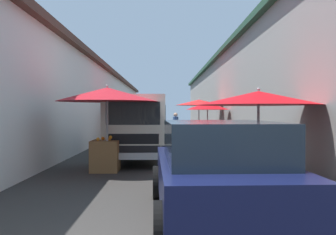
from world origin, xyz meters
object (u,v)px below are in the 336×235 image
fruit_stall_near_right (207,112)px  delivery_truck (137,130)px  parked_scooter (107,142)px  fruit_stall_mid_lane (136,107)px  fruit_stall_far_left (107,105)px  vendor_in_shade (135,122)px  fruit_stall_near_left (260,112)px  fruit_stall_far_right (199,107)px  hatchback_car (218,170)px  vendor_by_crates (176,125)px

fruit_stall_near_right → delivery_truck: bearing=155.9°
delivery_truck → parked_scooter: 2.95m
fruit_stall_near_right → fruit_stall_mid_lane: fruit_stall_mid_lane is taller
fruit_stall_far_left → vendor_in_shade: 11.85m
fruit_stall_near_left → delivery_truck: 4.59m
fruit_stall_far_right → hatchback_car: 15.09m
fruit_stall_near_right → hatchback_car: (-12.61, 1.33, -0.83)m
fruit_stall_far_left → hatchback_car: size_ratio=0.67×
vendor_in_shade → vendor_by_crates: bearing=-135.4°
vendor_by_crates → fruit_stall_far_left: bearing=167.4°
fruit_stall_mid_lane → hatchback_car: 13.53m
vendor_in_shade → parked_scooter: vendor_in_shade is taller
fruit_stall_far_right → vendor_by_crates: 2.04m
fruit_stall_near_right → fruit_stall_far_right: bearing=4.2°
delivery_truck → vendor_in_shade: 10.17m
fruit_stall_mid_lane → vendor_in_shade: bearing=5.3°
delivery_truck → vendor_in_shade: bearing=4.7°
hatchback_car → delivery_truck: bearing=15.3°
fruit_stall_near_left → delivery_truck: size_ratio=0.54×
hatchback_car → parked_scooter: bearing=19.0°
fruit_stall_near_right → parked_scooter: size_ratio=1.30×
fruit_stall_far_left → vendor_in_shade: bearing=0.8°
fruit_stall_far_left → fruit_stall_mid_lane: (9.01, -0.10, 0.09)m
fruit_stall_near_left → fruit_stall_mid_lane: (10.83, 3.46, 0.27)m
fruit_stall_far_right → parked_scooter: size_ratio=1.59×
parked_scooter → vendor_in_shade: bearing=-3.7°
fruit_stall_near_right → vendor_in_shade: 5.20m
hatchback_car → parked_scooter: 9.05m
fruit_stall_near_right → vendor_in_shade: bearing=47.2°
fruit_stall_far_right → parked_scooter: (-6.44, 4.10, -1.41)m
delivery_truck → vendor_by_crates: 7.94m
fruit_stall_far_left → vendor_in_shade: fruit_stall_far_left is taller
fruit_stall_near_right → fruit_stall_far_right: size_ratio=0.82×
fruit_stall_near_left → hatchback_car: (-2.47, 1.26, -0.85)m
fruit_stall_mid_lane → fruit_stall_far_right: bearing=-63.1°
delivery_truck → fruit_stall_near_left: bearing=-140.4°
fruit_stall_mid_lane → fruit_stall_near_right: bearing=-101.1°
fruit_stall_mid_lane → fruit_stall_far_right: 3.76m
fruit_stall_far_left → vendor_by_crates: size_ratio=1.71×
parked_scooter → fruit_stall_near_left: bearing=-145.3°
fruit_stall_far_right → parked_scooter: 7.77m
fruit_stall_mid_lane → vendor_in_shade: fruit_stall_mid_lane is taller
fruit_stall_near_left → vendor_in_shade: (13.64, 3.72, -0.61)m
fruit_stall_near_right → fruit_stall_far_right: fruit_stall_far_right is taller
hatchback_car → fruit_stall_near_left: bearing=-27.1°
delivery_truck → vendor_by_crates: bearing=-10.7°
fruit_stall_near_right → hatchback_car: size_ratio=0.55×
hatchback_car → parked_scooter: size_ratio=2.38×
delivery_truck → vendor_in_shade: delivery_truck is taller
vendor_by_crates → fruit_stall_near_right: bearing=-128.1°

